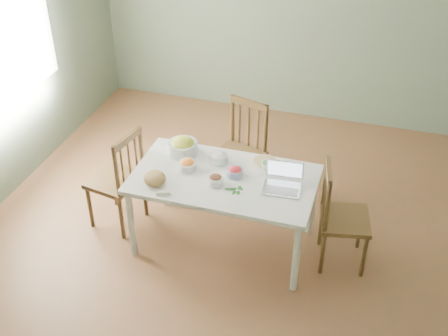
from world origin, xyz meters
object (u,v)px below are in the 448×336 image
(bowl_squash, at_px, (183,146))
(chair_right, at_px, (345,217))
(laptop, at_px, (283,179))
(chair_far, at_px, (238,154))
(chair_left, at_px, (115,178))
(dining_table, at_px, (224,211))
(bread_boule, at_px, (155,178))

(bowl_squash, bearing_deg, chair_right, -6.15)
(chair_right, bearing_deg, laptop, 91.27)
(chair_far, distance_m, laptop, 1.04)
(chair_left, height_order, laptop, chair_left)
(bowl_squash, bearing_deg, chair_left, -157.80)
(dining_table, xyz_separation_m, chair_far, (-0.08, 0.75, 0.14))
(chair_far, xyz_separation_m, chair_right, (1.15, -0.66, -0.02))
(chair_far, bearing_deg, bread_boule, -97.30)
(chair_right, height_order, bread_boule, chair_right)
(chair_left, relative_size, bowl_squash, 3.75)
(bread_boule, bearing_deg, chair_right, 12.56)
(chair_left, distance_m, laptop, 1.64)
(chair_far, height_order, bowl_squash, chair_far)
(chair_far, relative_size, laptop, 3.20)
(chair_right, distance_m, bread_boule, 1.67)
(dining_table, distance_m, chair_far, 0.76)
(dining_table, height_order, chair_far, chair_far)
(chair_left, bearing_deg, chair_far, 136.75)
(dining_table, bearing_deg, laptop, -3.10)
(bread_boule, height_order, laptop, laptop)
(bread_boule, relative_size, laptop, 0.59)
(dining_table, xyz_separation_m, bowl_squash, (-0.47, 0.26, 0.45))
(chair_far, relative_size, chair_right, 1.04)
(chair_far, distance_m, bowl_squash, 0.70)
(dining_table, bearing_deg, chair_left, 179.56)
(dining_table, distance_m, bread_boule, 0.74)
(laptop, bearing_deg, chair_left, 174.30)
(bread_boule, distance_m, laptop, 1.08)
(chair_far, distance_m, chair_right, 1.33)
(dining_table, relative_size, bread_boule, 8.47)
(chair_far, xyz_separation_m, laptop, (0.60, -0.77, 0.35))
(bowl_squash, relative_size, laptop, 0.85)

